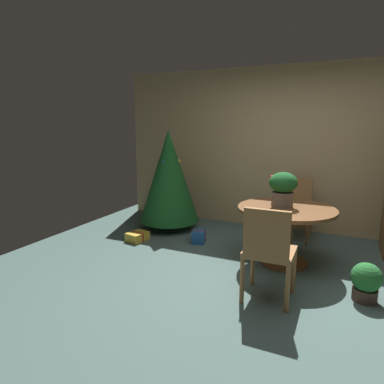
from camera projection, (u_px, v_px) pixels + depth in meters
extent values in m
plane|color=#4C6660|center=(261.00, 285.00, 3.54)|extent=(6.60, 6.60, 0.00)
cube|color=tan|center=(297.00, 150.00, 5.25)|extent=(6.00, 0.10, 2.60)
cylinder|color=brown|center=(283.00, 262.00, 4.10)|extent=(0.56, 0.56, 0.04)
cylinder|color=brown|center=(285.00, 236.00, 4.04)|extent=(0.18, 0.18, 0.63)
cylinder|color=brown|center=(286.00, 209.00, 3.97)|extent=(1.16, 1.16, 0.04)
cylinder|color=#665B51|center=(282.00, 199.00, 4.00)|extent=(0.26, 0.26, 0.18)
ellipsoid|color=#195623|center=(283.00, 182.00, 3.96)|extent=(0.33, 0.33, 0.25)
sphere|color=red|center=(291.00, 178.00, 3.98)|extent=(0.06, 0.06, 0.06)
sphere|color=red|center=(282.00, 182.00, 4.04)|extent=(0.06, 0.06, 0.06)
sphere|color=red|center=(286.00, 182.00, 4.03)|extent=(0.09, 0.09, 0.09)
sphere|color=red|center=(272.00, 178.00, 4.01)|extent=(0.06, 0.06, 0.06)
cylinder|color=#9E6B3D|center=(253.00, 265.00, 3.51)|extent=(0.04, 0.04, 0.45)
cylinder|color=#9E6B3D|center=(294.00, 272.00, 3.34)|extent=(0.04, 0.04, 0.45)
cylinder|color=#9E6B3D|center=(242.00, 280.00, 3.16)|extent=(0.04, 0.04, 0.45)
cylinder|color=#9E6B3D|center=(287.00, 289.00, 2.99)|extent=(0.04, 0.04, 0.45)
cube|color=#9E6B3D|center=(270.00, 252.00, 3.20)|extent=(0.47, 0.43, 0.05)
cube|color=#9E6B3D|center=(266.00, 233.00, 2.98)|extent=(0.42, 0.05, 0.44)
cylinder|color=#9E6B3D|center=(307.00, 231.00, 4.68)|extent=(0.04, 0.04, 0.44)
cylinder|color=#9E6B3D|center=(280.00, 227.00, 4.83)|extent=(0.04, 0.04, 0.44)
cylinder|color=#9E6B3D|center=(310.00, 223.00, 5.03)|extent=(0.04, 0.04, 0.44)
cylinder|color=#9E6B3D|center=(285.00, 220.00, 5.19)|extent=(0.04, 0.04, 0.44)
cube|color=#9E6B3D|center=(296.00, 209.00, 4.88)|extent=(0.42, 0.44, 0.05)
cube|color=#9E6B3D|center=(299.00, 192.00, 5.01)|extent=(0.38, 0.05, 0.41)
cylinder|color=brown|center=(170.00, 224.00, 5.51)|extent=(0.10, 0.10, 0.14)
cone|color=#195623|center=(169.00, 176.00, 5.35)|extent=(0.97, 0.97, 1.48)
sphere|color=#2D51A8|center=(163.00, 162.00, 5.17)|extent=(0.04, 0.04, 0.04)
sphere|color=gold|center=(162.00, 171.00, 5.51)|extent=(0.05, 0.05, 0.05)
sphere|color=#2D51A8|center=(164.00, 183.00, 5.61)|extent=(0.04, 0.04, 0.04)
sphere|color=red|center=(164.00, 150.00, 5.32)|extent=(0.05, 0.05, 0.05)
sphere|color=gold|center=(178.00, 161.00, 5.30)|extent=(0.07, 0.07, 0.07)
sphere|color=#2D51A8|center=(161.00, 183.00, 5.59)|extent=(0.04, 0.04, 0.04)
cube|color=#1E569E|center=(199.00, 236.00, 4.82)|extent=(0.22, 0.25, 0.19)
cube|color=red|center=(199.00, 236.00, 4.82)|extent=(0.18, 0.07, 0.19)
cube|color=gold|center=(137.00, 236.00, 4.92)|extent=(0.28, 0.33, 0.12)
cube|color=red|center=(137.00, 236.00, 4.92)|extent=(0.23, 0.07, 0.13)
cylinder|color=#4C382D|center=(365.00, 294.00, 3.23)|extent=(0.23, 0.23, 0.13)
sphere|color=#287533|center=(366.00, 277.00, 3.19)|extent=(0.28, 0.28, 0.28)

